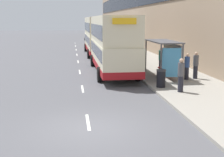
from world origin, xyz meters
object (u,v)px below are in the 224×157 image
pedestrian_2 (196,65)px  pedestrian_3 (181,75)px  pedestrian_1 (187,66)px  pedestrian_4 (161,59)px  bus_shelter (167,52)px  double_decker_bus_ahead (98,35)px  car_0 (90,36)px  litter_bin (161,78)px  double_decker_bus_near (112,43)px  pedestrian_at_shelter (164,57)px

pedestrian_2 → pedestrian_3: size_ratio=0.97×
pedestrian_1 → pedestrian_4: 3.54m
pedestrian_3 → pedestrian_4: size_ratio=1.00×
pedestrian_1 → bus_shelter: bearing=142.0°
bus_shelter → double_decker_bus_ahead: bearing=101.7°
double_decker_bus_ahead → car_0: 23.86m
double_decker_bus_ahead → litter_bin: double_decker_bus_ahead is taller
pedestrian_4 → litter_bin: bearing=-106.0°
car_0 → pedestrian_3: size_ratio=2.07×
pedestrian_1 → double_decker_bus_near: bearing=137.7°
double_decker_bus_near → car_0: size_ratio=2.87×
litter_bin → bus_shelter: bearing=67.6°
car_0 → pedestrian_1: 40.88m
pedestrian_at_shelter → litter_bin: 7.82m
pedestrian_at_shelter → pedestrian_4: 2.05m
bus_shelter → double_decker_bus_ahead: (-3.31, 16.00, 0.41)m
double_decker_bus_near → car_0: (0.44, 36.67, -1.41)m
pedestrian_at_shelter → pedestrian_3: (-1.65, -8.75, 0.05)m
pedestrian_2 → pedestrian_4: 3.53m
double_decker_bus_ahead → pedestrian_1: double_decker_bus_ahead is taller
pedestrian_2 → double_decker_bus_near: bearing=143.7°
pedestrian_at_shelter → litter_bin: (-2.38, -7.44, -0.37)m
car_0 → litter_bin: size_ratio=3.65×
bus_shelter → double_decker_bus_ahead: size_ratio=0.36×
double_decker_bus_near → double_decker_bus_ahead: bearing=90.1°
double_decker_bus_ahead → litter_bin: bearing=-83.7°
double_decker_bus_ahead → pedestrian_4: 13.97m
car_0 → pedestrian_at_shelter: size_ratio=2.18×
bus_shelter → car_0: (-2.85, 39.81, -1.01)m
double_decker_bus_ahead → pedestrian_2: (5.14, -16.63, -1.23)m
car_0 → double_decker_bus_ahead: bearing=-91.1°
double_decker_bus_ahead → pedestrian_1: bearing=-75.3°
double_decker_bus_near → pedestrian_at_shelter: (4.45, 1.33, -1.25)m
double_decker_bus_ahead → pedestrian_2: double_decker_bus_ahead is taller
car_0 → pedestrian_at_shelter: pedestrian_at_shelter is taller
bus_shelter → pedestrian_3: bus_shelter is taller
car_0 → pedestrian_4: 37.37m
car_0 → pedestrian_4: pedestrian_4 is taller
double_decker_bus_ahead → pedestrian_2: bearing=-72.8°
bus_shelter → double_decker_bus_ahead: 16.35m
pedestrian_at_shelter → double_decker_bus_near: bearing=-163.4°
bus_shelter → pedestrian_1: 1.66m
litter_bin → pedestrian_2: bearing=37.6°
pedestrian_4 → pedestrian_2: bearing=-65.6°
double_decker_bus_near → pedestrian_1: double_decker_bus_near is taller
bus_shelter → car_0: 39.92m
car_0 → pedestrian_3: pedestrian_3 is taller
double_decker_bus_near → pedestrian_4: 3.90m
pedestrian_2 → pedestrian_at_shelter: bearing=97.5°
bus_shelter → car_0: size_ratio=1.10×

